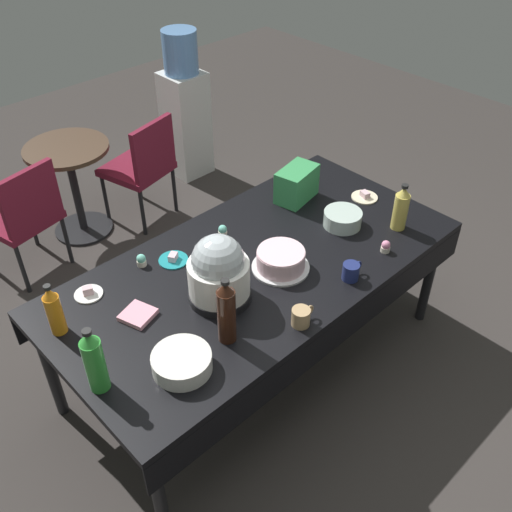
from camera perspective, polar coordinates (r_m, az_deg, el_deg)
ground at (r=3.54m, az=-0.00°, el=-10.16°), size 9.00×9.00×0.00m
potluck_table at (r=3.05m, az=-0.00°, el=-1.64°), size 2.20×1.10×0.75m
frosted_layer_cake at (r=2.95m, az=2.46°, el=-0.41°), size 0.30×0.30×0.11m
slow_cooker at (r=2.72m, az=-3.70°, el=-1.55°), size 0.31×0.31×0.36m
glass_salad_bowl at (r=3.30m, az=8.51°, el=3.65°), size 0.22×0.22×0.09m
ceramic_snack_bowl at (r=2.50m, az=-7.30°, el=-10.31°), size 0.26×0.26×0.08m
dessert_plate_teal at (r=3.06m, az=-8.13°, el=-0.31°), size 0.16×0.16×0.04m
dessert_plate_cream at (r=3.58m, az=10.63°, el=5.78°), size 0.16×0.16×0.04m
dessert_plate_white at (r=2.94m, az=-16.15°, el=-3.51°), size 0.14×0.14×0.05m
cupcake_vanilla at (r=3.15m, az=12.63°, el=0.91°), size 0.05×0.05×0.07m
cupcake_lemon at (r=3.04m, az=-11.21°, el=-0.42°), size 0.05×0.05×0.07m
cupcake_cocoa at (r=3.19m, az=-3.29°, el=2.48°), size 0.05×0.05×0.07m
soda_bottle_orange_juice at (r=2.72m, az=-19.23°, el=-5.10°), size 0.07×0.07×0.27m
soda_bottle_cola at (r=2.52m, az=-2.93°, el=-5.54°), size 0.08×0.08×0.35m
soda_bottle_ginger_ale at (r=3.29m, az=14.06°, el=4.57°), size 0.08×0.08×0.28m
soda_bottle_lime_soda at (r=2.42m, az=-15.61°, el=-9.95°), size 0.08×0.08×0.33m
coffee_mug_navy at (r=2.93m, az=9.33°, el=-1.49°), size 0.13×0.09×0.09m
coffee_mug_tan at (r=2.67m, az=4.47°, el=-5.97°), size 0.13×0.09×0.09m
soda_carton at (r=3.47m, az=4.02°, el=7.08°), size 0.29×0.21×0.20m
paper_napkin_stack at (r=2.77m, az=-11.53°, el=-5.68°), size 0.18×0.18×0.02m
maroon_chair_left at (r=4.13m, az=-21.86°, el=3.90°), size 0.52×0.52×0.85m
maroon_chair_right at (r=4.48m, az=-11.05°, el=8.90°), size 0.53×0.53×0.85m
round_cafe_table at (r=4.46m, az=-17.65°, el=7.69°), size 0.60×0.60×0.72m
water_cooler at (r=5.05m, az=-7.01°, el=14.15°), size 0.32×0.32×1.24m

